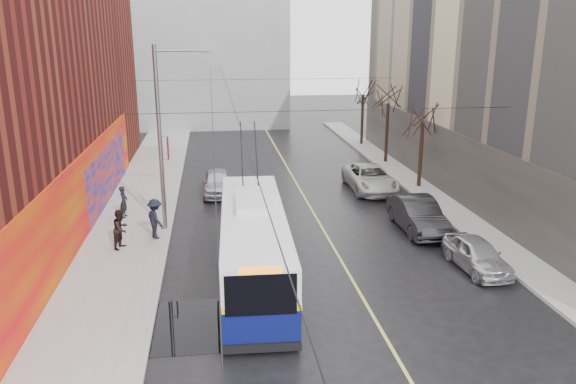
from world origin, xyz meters
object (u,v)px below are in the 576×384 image
parked_car_c (370,178)px  pedestrian_c (155,219)px  tree_near (424,109)px  tree_far (363,86)px  tree_mid (389,93)px  pedestrian_a (124,202)px  parked_car_a (477,254)px  parked_car_b (418,215)px  trolleybus (254,243)px  pedestrian_b (121,229)px  following_car (217,182)px  streetlight_pole (163,135)px

parked_car_c → pedestrian_c: 14.39m
tree_near → tree_far: 14.00m
tree_mid → pedestrian_a: tree_mid is taller
parked_car_c → tree_mid: bearing=65.5°
tree_mid → parked_car_a: (-2.15, -19.47, -4.59)m
tree_near → tree_mid: bearing=90.0°
parked_car_a → pedestrian_c: size_ratio=2.05×
parked_car_b → pedestrian_c: (-12.73, 0.22, 0.29)m
trolleybus → pedestrian_b: bearing=148.5°
pedestrian_b → parked_car_a: bearing=-80.5°
parked_car_a → parked_car_c: size_ratio=0.70×
following_car → pedestrian_c: bearing=-111.0°
pedestrian_b → pedestrian_c: bearing=-27.9°
parked_car_c → pedestrian_c: size_ratio=2.92×
streetlight_pole → tree_mid: (15.14, 13.00, 0.41)m
trolleybus → parked_car_c: bearing=58.1°
tree_mid → tree_near: bearing=-90.0°
streetlight_pole → tree_near: (15.14, 6.00, 0.13)m
pedestrian_a → trolleybus: bearing=-137.1°
streetlight_pole → parked_car_a: size_ratio=2.30×
tree_near → pedestrian_a: 18.41m
trolleybus → parked_car_a: trolleybus is taller
streetlight_pole → tree_far: bearing=52.9°
streetlight_pole → pedestrian_a: streetlight_pole is taller
parked_car_a → parked_car_c: (-1.05, 12.41, 0.11)m
pedestrian_a → pedestrian_c: 3.90m
parked_car_c → tree_far: bearing=77.1°
tree_near → parked_car_c: tree_near is taller
parked_car_a → pedestrian_a: 17.62m
tree_far → pedestrian_b: bearing=-127.3°
tree_near → pedestrian_b: bearing=-153.8°
tree_far → parked_car_c: tree_far is taller
parked_car_b → pedestrian_b: bearing=-176.6°
parked_car_a → following_car: (-10.49, 12.85, 0.08)m
parked_car_a → pedestrian_b: bearing=161.6°
trolleybus → pedestrian_a: size_ratio=6.94×
parked_car_b → pedestrian_a: pedestrian_a is taller
parked_car_b → tree_mid: bearing=78.7°
trolleybus → pedestrian_c: trolleybus is taller
tree_near → pedestrian_c: bearing=-155.0°
tree_far → trolleybus: bearing=-113.5°
trolleybus → tree_far: bearing=68.6°
streetlight_pole → pedestrian_a: bearing=138.9°
following_car → pedestrian_b: size_ratio=2.42×
trolleybus → pedestrian_a: 10.31m
parked_car_a → parked_car_b: 5.00m
trolleybus → following_car: 12.62m
tree_far → pedestrian_c: size_ratio=3.44×
parked_car_a → following_car: following_car is taller
pedestrian_a → tree_near: bearing=-71.4°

